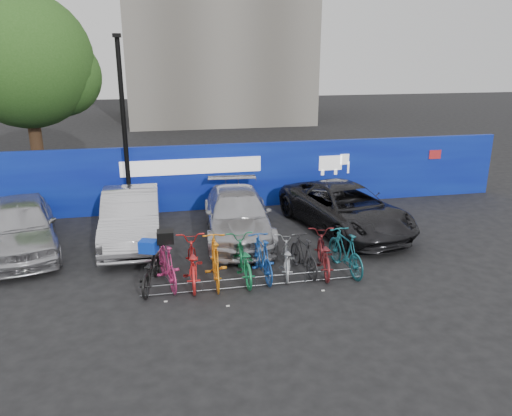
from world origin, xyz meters
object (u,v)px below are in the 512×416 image
object	(u,v)px
car_0	(21,226)
bike_7	(304,255)
lamppost	(124,125)
car_1	(131,217)
tree	(32,64)
car_2	(238,215)
bike_2	(192,262)
bike_5	(262,257)
car_3	(345,208)
bike_6	(286,257)
bike_9	(345,251)
bike_8	(323,253)
bike_1	(167,264)
bike_4	(243,259)
bike_0	(150,270)
bike_rack	(255,281)
bike_3	(215,260)

from	to	relation	value
car_0	bike_7	bearing A→B (deg)	-35.06
lamppost	car_1	distance (m)	3.30
car_0	tree	bearing A→B (deg)	81.32
car_2	bike_7	bearing A→B (deg)	-62.63
car_2	bike_2	xyz separation A→B (m)	(-1.66, -2.98, -0.16)
bike_5	car_3	bearing A→B (deg)	-142.69
bike_6	lamppost	bearing A→B (deg)	-39.36
bike_5	bike_6	world-z (taller)	bike_5
bike_6	bike_9	bearing A→B (deg)	-174.62
bike_8	car_1	bearing A→B (deg)	-22.49
lamppost	car_0	world-z (taller)	lamppost
bike_8	bike_1	bearing A→B (deg)	10.08
car_1	bike_4	xyz separation A→B (m)	(2.88, -3.25, -0.25)
tree	bike_8	distance (m)	14.08
tree	bike_6	distance (m)	13.46
bike_4	car_2	bearing A→B (deg)	-97.10
car_3	bike_7	xyz separation A→B (m)	(-2.25, -2.89, -0.23)
car_2	car_0	bearing A→B (deg)	-175.24
car_3	bike_1	bearing A→B (deg)	-165.73
car_2	bike_0	xyz separation A→B (m)	(-2.69, -3.07, -0.24)
bike_2	bike_6	distance (m)	2.46
bike_rack	car_0	world-z (taller)	car_0
bike_3	car_1	bearing A→B (deg)	-54.82
tree	lamppost	bearing A→B (deg)	-52.49
bike_1	bike_7	bearing A→B (deg)	168.88
tree	bike_rack	size ratio (longest dim) A/B	1.39
bike_rack	bike_1	size ratio (longest dim) A/B	2.97
bike_1	car_2	bearing A→B (deg)	-138.26
bike_rack	car_2	world-z (taller)	car_2
car_1	car_2	world-z (taller)	car_1
lamppost	bike_4	xyz separation A→B (m)	(3.00, -5.41, -2.74)
tree	car_3	size ratio (longest dim) A/B	1.46
bike_5	bike_8	world-z (taller)	bike_5
bike_rack	bike_2	size ratio (longest dim) A/B	2.66
car_2	bike_6	size ratio (longest dim) A/B	2.80
bike_0	bike_7	size ratio (longest dim) A/B	1.07
car_3	bike_8	xyz separation A→B (m)	(-1.72, -2.91, -0.22)
bike_rack	bike_2	bearing A→B (deg)	157.50
bike_rack	car_0	bearing A→B (deg)	149.85
bike_0	bike_9	xyz separation A→B (m)	(5.05, -0.07, 0.10)
car_3	bike_9	xyz separation A→B (m)	(-1.15, -3.03, -0.17)
bike_7	bike_2	bearing A→B (deg)	-8.02
car_3	bike_8	distance (m)	3.39
car_2	car_3	size ratio (longest dim) A/B	0.92
lamppost	bike_6	bearing A→B (deg)	-52.05
car_0	bike_6	bearing A→B (deg)	-35.92
car_0	bike_9	world-z (taller)	car_0
car_2	bike_4	xyz separation A→B (m)	(-0.36, -3.01, -0.18)
bike_1	tree	bearing A→B (deg)	-76.16
car_2	bike_1	world-z (taller)	car_2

